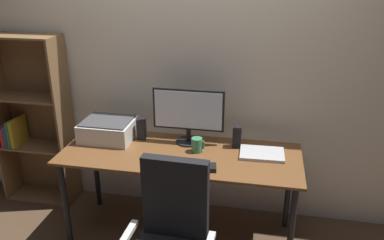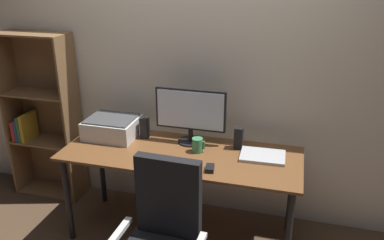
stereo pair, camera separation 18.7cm
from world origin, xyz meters
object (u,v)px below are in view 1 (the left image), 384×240
at_px(mouse, 212,168).
at_px(speaker_right, 237,137).
at_px(desk, 180,162).
at_px(coffee_mug, 197,145).
at_px(bookshelf, 33,122).
at_px(monitor, 188,113).
at_px(keyboard, 179,165).
at_px(speaker_left, 142,129).
at_px(laptop, 262,154).
at_px(printer, 108,129).

xyz_separation_m(mouse, speaker_right, (0.13, 0.39, 0.07)).
relative_size(desk, coffee_mug, 16.25).
xyz_separation_m(coffee_mug, bookshelf, (-1.53, 0.29, -0.05)).
xyz_separation_m(monitor, coffee_mug, (0.09, -0.15, -0.20)).
xyz_separation_m(desk, mouse, (0.27, -0.20, 0.10)).
height_order(monitor, bookshelf, bookshelf).
xyz_separation_m(monitor, bookshelf, (-1.43, 0.14, -0.25)).
bearing_deg(keyboard, speaker_left, 132.91).
height_order(desk, mouse, mouse).
bearing_deg(speaker_left, keyboard, -44.54).
xyz_separation_m(coffee_mug, laptop, (0.48, 0.04, -0.04)).
height_order(desk, keyboard, keyboard).
bearing_deg(mouse, bookshelf, 154.48).
bearing_deg(speaker_left, monitor, 1.19).
height_order(desk, printer, printer).
relative_size(speaker_left, bookshelf, 0.11).
xyz_separation_m(desk, laptop, (0.60, 0.08, 0.09)).
relative_size(monitor, speaker_left, 3.24).
bearing_deg(printer, coffee_mug, -7.05).
bearing_deg(speaker_left, bookshelf, 172.16).
distance_m(desk, speaker_right, 0.47).
distance_m(mouse, bookshelf, 1.76).
height_order(monitor, keyboard, monitor).
distance_m(monitor, coffee_mug, 0.26).
xyz_separation_m(monitor, laptop, (0.57, -0.11, -0.24)).
bearing_deg(desk, speaker_right, 24.90).
height_order(speaker_left, speaker_right, same).
height_order(monitor, coffee_mug, monitor).
bearing_deg(laptop, bookshelf, 171.19).
height_order(laptop, printer, printer).
distance_m(laptop, printer, 1.22).
xyz_separation_m(printer, bookshelf, (-0.79, 0.20, -0.08)).
height_order(mouse, bookshelf, bookshelf).
xyz_separation_m(keyboard, bookshelf, (-1.44, 0.53, -0.01)).
height_order(desk, speaker_left, speaker_left).
bearing_deg(bookshelf, keyboard, -20.11).
distance_m(monitor, printer, 0.66).
bearing_deg(printer, laptop, -2.56).
xyz_separation_m(coffee_mug, speaker_right, (0.28, 0.14, 0.03)).
relative_size(mouse, speaker_right, 0.56).
relative_size(keyboard, coffee_mug, 2.66).
xyz_separation_m(desk, printer, (-0.62, 0.14, 0.16)).
xyz_separation_m(speaker_left, printer, (-0.26, -0.05, -0.00)).
distance_m(speaker_right, printer, 1.02).
distance_m(monitor, mouse, 0.52).
bearing_deg(printer, bookshelf, 166.18).
bearing_deg(coffee_mug, speaker_right, 26.35).
distance_m(mouse, speaker_left, 0.74).
bearing_deg(bookshelf, coffee_mug, -10.61).
bearing_deg(desk, keyboard, -80.35).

